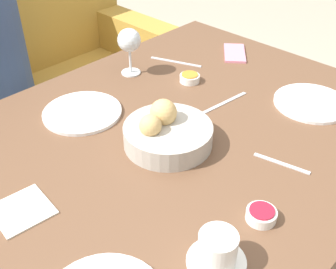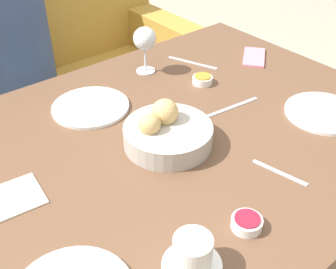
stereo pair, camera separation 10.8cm
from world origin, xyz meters
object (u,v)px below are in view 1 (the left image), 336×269
Objects in this scene: coffee_cup at (217,251)px; spoon_coffee at (282,163)px; fork_silver at (224,103)px; napkin at (22,210)px; plate_far_center at (82,112)px; jam_bowl_honey at (190,78)px; bread_basket at (167,132)px; knife_silver at (176,62)px; cell_phone at (235,53)px; jam_bowl_berry at (261,215)px; couch at (3,119)px; wine_glass at (129,42)px; plate_near_right at (312,103)px.

spoon_coffee is at bearing 10.93° from coffee_cup.
napkin is at bearing 176.04° from fork_silver.
plate_far_center is 0.37m from jam_bowl_honey.
bread_basket is 1.27× the size of knife_silver.
jam_bowl_berry is at bearing -139.70° from cell_phone.
knife_silver is (0.10, 0.29, 0.00)m from fork_silver.
jam_bowl_honey is at bearing 31.26° from bread_basket.
napkin is at bearing 171.56° from bread_basket.
jam_bowl_honey is 0.69m from napkin.
couch is 1.37m from spoon_coffee.
bread_basket is 0.59m from cell_phone.
couch is 1.09m from cell_phone.
jam_bowl_honey is 0.47m from spoon_coffee.
napkin reaches higher than fork_silver.
napkin is at bearing 148.60° from spoon_coffee.
napkin is at bearing 131.10° from jam_bowl_berry.
bread_basket is at bearing -8.44° from napkin.
bread_basket reaches higher than jam_bowl_honey.
jam_bowl_berry is 0.20m from spoon_coffee.
couch is 8.47× the size of fork_silver.
knife_silver is at bearing 60.64° from jam_bowl_honey.
cell_phone is at bearing -56.42° from couch.
bread_basket reaches higher than jam_bowl_berry.
knife_silver is at bearing 67.97° from spoon_coffee.
wine_glass is 0.83× the size of fork_silver.
coffee_cup is at bearing -179.57° from jam_bowl_berry.
jam_bowl_honey is (0.36, -0.10, 0.01)m from plate_far_center.
jam_bowl_berry reaches higher than spoon_coffee.
napkin is at bearing -152.89° from wine_glass.
coffee_cup is 1.77× the size of jam_bowl_honey.
napkin is (-0.39, -0.98, 0.41)m from couch.
spoon_coffee is at bearing -62.77° from bread_basket.
plate_far_center is at bearing -175.77° from knife_silver.
cell_phone is at bearing 8.27° from napkin.
bread_basket is at bearing 117.23° from spoon_coffee.
wine_glass is at bearing 69.73° from jam_bowl_berry.
fork_silver is at bearing 47.08° from jam_bowl_berry.
cell_phone is (0.20, -0.11, 0.00)m from knife_silver.
couch reaches higher than bread_basket.
coffee_cup is at bearing -122.03° from bread_basket.
bread_basket is 1.47× the size of wine_glass.
knife_silver is at bearing 39.97° from bread_basket.
plate_near_right is 1.75× the size of napkin.
couch reaches higher than cell_phone.
wine_glass is (-0.24, 0.54, 0.11)m from plate_near_right.
spoon_coffee is at bearing 18.88° from jam_bowl_berry.
jam_bowl_honey is 0.34× the size of fork_silver.
jam_bowl_berry and jam_bowl_honey have the same top height.
plate_near_right is at bearing 16.73° from jam_bowl_berry.
wine_glass is at bearing 113.99° from plate_near_right.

